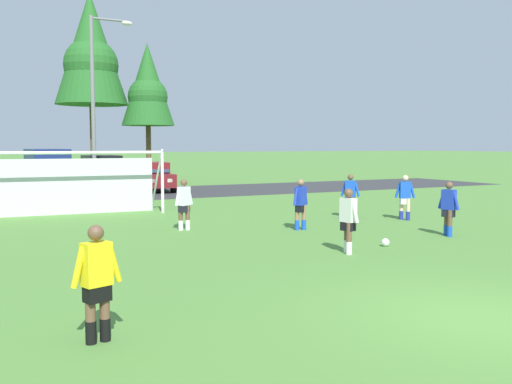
{
  "coord_description": "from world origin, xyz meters",
  "views": [
    {
      "loc": [
        -7.05,
        -6.18,
        2.72
      ],
      "look_at": [
        1.72,
        11.16,
        1.11
      ],
      "focal_mm": 39.65,
      "sensor_mm": 36.0,
      "label": 1
    }
  ],
  "objects": [
    {
      "name": "player_trailing_back",
      "position": [
        2.37,
        9.28,
        0.82
      ],
      "size": [
        0.72,
        0.4,
        1.64
      ],
      "color": "#936B4C",
      "rests_on": "ground"
    },
    {
      "name": "parked_car_slot_center",
      "position": [
        2.53,
        26.31,
        0.88
      ],
      "size": [
        2.24,
        4.31,
        1.72
      ],
      "color": "maroon",
      "rests_on": "ground"
    },
    {
      "name": "player_winger_right",
      "position": [
        5.66,
        6.19,
        0.82
      ],
      "size": [
        0.34,
        0.75,
        1.64
      ],
      "color": "brown",
      "rests_on": "ground"
    },
    {
      "name": "parking_lot_strip",
      "position": [
        0.0,
        25.29,
        0.0
      ],
      "size": [
        52.0,
        8.4,
        0.01
      ],
      "primitive_type": "cube",
      "color": "#333335",
      "rests_on": "ground"
    },
    {
      "name": "player_striker_near",
      "position": [
        5.62,
        11.04,
        0.82
      ],
      "size": [
        0.55,
        0.61,
        1.64
      ],
      "color": "brown",
      "rests_on": "ground"
    },
    {
      "name": "ground_plane",
      "position": [
        0.0,
        15.0,
        0.0
      ],
      "size": [
        400.0,
        400.0,
        0.0
      ],
      "primitive_type": "plane",
      "color": "#518438"
    },
    {
      "name": "parked_car_slot_left",
      "position": [
        -3.4,
        25.7,
        1.34
      ],
      "size": [
        2.34,
        4.87,
        2.52
      ],
      "color": "navy",
      "rests_on": "ground"
    },
    {
      "name": "parked_car_slot_center_left",
      "position": [
        -0.53,
        25.77,
        1.11
      ],
      "size": [
        2.19,
        4.63,
        2.16
      ],
      "color": "black",
      "rests_on": "ground"
    },
    {
      "name": "soccer_ball",
      "position": [
        2.85,
        5.67,
        0.11
      ],
      "size": [
        0.22,
        0.22,
        0.22
      ],
      "color": "white",
      "rests_on": "ground"
    },
    {
      "name": "player_midfield_center",
      "position": [
        1.36,
        5.32,
        0.82
      ],
      "size": [
        0.32,
        0.75,
        1.64
      ],
      "color": "brown",
      "rests_on": "ground"
    },
    {
      "name": "player_defender_far",
      "position": [
        7.04,
        9.65,
        0.82
      ],
      "size": [
        0.65,
        0.49,
        1.64
      ],
      "color": "beige",
      "rests_on": "ground"
    },
    {
      "name": "soccer_goal",
      "position": [
        -3.8,
        16.71,
        1.29
      ],
      "size": [
        7.51,
        2.32,
        2.57
      ],
      "color": "white",
      "rests_on": "ground"
    },
    {
      "name": "referee",
      "position": [
        -5.56,
        1.6,
        0.82
      ],
      "size": [
        0.75,
        0.35,
        1.64
      ],
      "color": "brown",
      "rests_on": "ground"
    },
    {
      "name": "street_lamp",
      "position": [
        -1.91,
        19.84,
        4.36
      ],
      "size": [
        2.0,
        0.32,
        8.43
      ],
      "color": "slate",
      "rests_on": "ground"
    },
    {
      "name": "tree_center_back",
      "position": [
        4.27,
        33.12,
        6.77
      ],
      "size": [
        3.7,
        3.7,
        9.86
      ],
      "color": "brown",
      "rests_on": "ground"
    },
    {
      "name": "tree_mid_left",
      "position": [
        0.71,
        34.7,
        9.19
      ],
      "size": [
        5.01,
        5.01,
        13.35
      ],
      "color": "brown",
      "rests_on": "ground"
    },
    {
      "name": "player_winger_left",
      "position": [
        -0.99,
        10.91,
        0.82
      ],
      "size": [
        0.72,
        0.39,
        1.64
      ],
      "color": "brown",
      "rests_on": "ground"
    }
  ]
}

